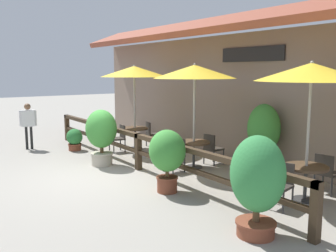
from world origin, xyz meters
TOP-DOWN VIEW (x-y plane):
  - ground_plane at (0.00, 0.00)m, footprint 60.00×60.00m
  - building_facade at (0.00, 4.10)m, footprint 14.28×1.49m
  - patio_railing at (0.00, 1.05)m, footprint 10.40×0.14m
  - patio_umbrella_near at (-2.33, 2.31)m, footprint 2.16×2.16m
  - dining_table_near at (-2.33, 2.31)m, footprint 0.86×0.86m
  - chair_near_streetside at (-2.24, 1.68)m, footprint 0.46×0.46m
  - chair_near_wallside at (-2.31, 2.95)m, footprint 0.50×0.50m
  - patio_umbrella_middle at (0.65, 2.37)m, footprint 2.16×2.16m
  - dining_table_middle at (0.65, 2.37)m, footprint 0.86×0.86m
  - chair_middle_streetside at (0.71, 1.74)m, footprint 0.44×0.44m
  - chair_middle_wallside at (0.69, 3.00)m, footprint 0.46×0.46m
  - patio_umbrella_far at (3.92, 2.55)m, footprint 2.16×2.16m
  - dining_table_far at (3.92, 2.55)m, footprint 0.86×0.86m
  - chair_far_streetside at (3.88, 1.83)m, footprint 0.50×0.50m
  - chair_far_wallside at (3.92, 3.28)m, footprint 0.46×0.46m
  - potted_plant_tall_tropical at (-1.00, 0.49)m, footprint 0.92×0.83m
  - potted_plant_corner_fern at (1.91, 0.62)m, footprint 0.83×0.75m
  - potted_plant_broad_leaf at (-3.26, 0.60)m, footprint 0.56×0.51m
  - potted_plant_small_flowering at (4.46, 0.51)m, footprint 0.88×0.79m
  - potted_plant_entrance_palm at (1.99, 3.55)m, footprint 0.86×0.78m
  - pedestrian at (-4.30, -0.55)m, footprint 0.29×0.52m

SIDE VIEW (x-z plane):
  - ground_plane at x=0.00m, z-range 0.00..0.00m
  - potted_plant_broad_leaf at x=-3.26m, z-range 0.02..0.72m
  - chair_near_streetside at x=-2.24m, z-range 0.05..0.90m
  - chair_near_wallside at x=-2.31m, z-range 0.05..0.90m
  - chair_middle_streetside at x=0.71m, z-range 0.05..0.90m
  - chair_middle_wallside at x=0.69m, z-range 0.05..0.90m
  - chair_far_streetside at x=3.88m, z-range 0.05..0.90m
  - chair_far_wallside at x=3.92m, z-range 0.05..0.90m
  - dining_table_near at x=-2.33m, z-range 0.21..0.92m
  - dining_table_middle at x=0.65m, z-range 0.21..0.92m
  - dining_table_far at x=3.92m, z-range 0.21..0.92m
  - patio_railing at x=0.00m, z-range 0.22..1.17m
  - potted_plant_corner_fern at x=1.91m, z-range 0.15..1.49m
  - potted_plant_tall_tropical at x=-1.00m, z-range 0.13..1.66m
  - potted_plant_small_flowering at x=4.46m, z-range 0.11..1.70m
  - pedestrian at x=-4.30m, z-range 0.21..1.73m
  - potted_plant_entrance_palm at x=1.99m, z-range 0.16..1.90m
  - building_facade at x=0.00m, z-range 0.05..4.28m
  - patio_umbrella_near at x=-2.33m, z-range 1.16..3.90m
  - patio_umbrella_middle at x=0.65m, z-range 1.16..3.90m
  - patio_umbrella_far at x=3.92m, z-range 1.16..3.90m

